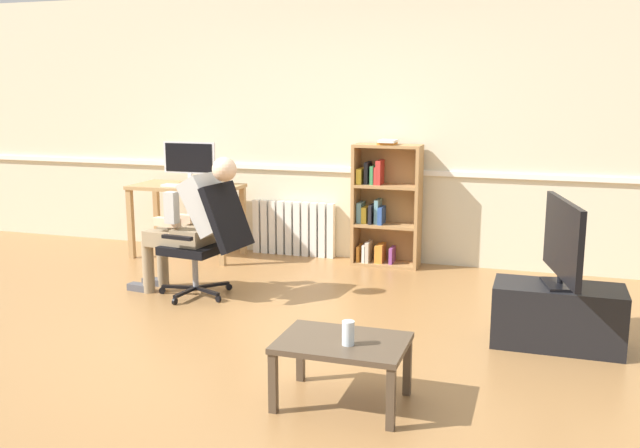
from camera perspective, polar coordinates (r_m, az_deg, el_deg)
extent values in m
plane|color=olive|center=(4.86, -4.85, -9.88)|extent=(18.00, 18.00, 0.00)
cube|color=beige|center=(7.06, 3.38, 7.95)|extent=(12.00, 0.10, 2.70)
cube|color=white|center=(7.04, 3.20, 4.42)|extent=(12.00, 0.03, 0.05)
cube|color=tan|center=(7.41, -15.31, 0.00)|extent=(0.06, 0.06, 0.72)
cube|color=tan|center=(6.90, -8.09, -0.51)|extent=(0.06, 0.06, 0.72)
cube|color=tan|center=(7.36, -6.35, 0.25)|extent=(0.06, 0.06, 0.72)
cube|color=tan|center=(7.84, -13.28, 0.69)|extent=(0.06, 0.06, 0.72)
cube|color=tan|center=(7.30, -10.96, 3.04)|extent=(1.12, 0.59, 0.04)
cube|color=silver|center=(7.35, -10.71, 3.29)|extent=(0.18, 0.14, 0.01)
cube|color=silver|center=(7.36, -10.65, 3.74)|extent=(0.04, 0.02, 0.10)
cube|color=silver|center=(7.33, -10.71, 5.39)|extent=(0.58, 0.02, 0.33)
cube|color=black|center=(7.32, -10.76, 5.38)|extent=(0.54, 0.00, 0.29)
cube|color=silver|center=(7.16, -11.31, 3.10)|extent=(0.42, 0.12, 0.02)
cube|color=white|center=(7.07, -9.64, 3.11)|extent=(0.06, 0.10, 0.03)
cube|color=#AD7F4C|center=(6.92, 2.96, 1.65)|extent=(0.03, 0.28, 1.20)
cube|color=#AD7F4C|center=(6.79, 8.11, 1.36)|extent=(0.03, 0.28, 1.20)
cube|color=#AD7F4C|center=(6.98, 5.76, 1.69)|extent=(0.63, 0.02, 1.20)
cube|color=#AD7F4C|center=(6.97, 5.42, -3.26)|extent=(0.60, 0.28, 0.03)
cube|color=#AD7F4C|center=(6.88, 5.48, -0.10)|extent=(0.60, 0.28, 0.03)
cube|color=#AD7F4C|center=(6.82, 5.54, 3.13)|extent=(0.60, 0.28, 0.03)
cube|color=#AD7F4C|center=(6.77, 5.60, 6.41)|extent=(0.60, 0.28, 0.03)
cube|color=orange|center=(6.99, 3.29, -2.39)|extent=(0.03, 0.19, 0.16)
cube|color=#6699A3|center=(6.94, 3.39, 0.99)|extent=(0.05, 0.19, 0.20)
cube|color=gold|center=(6.86, 3.37, 3.97)|extent=(0.05, 0.19, 0.15)
cube|color=white|center=(6.97, 3.74, -2.36)|extent=(0.03, 0.19, 0.18)
cube|color=gold|center=(6.93, 3.79, 0.79)|extent=(0.05, 0.19, 0.16)
cube|color=black|center=(6.87, 3.96, 4.24)|extent=(0.03, 0.19, 0.22)
cube|color=beige|center=(6.96, 4.03, -2.27)|extent=(0.04, 0.19, 0.20)
cube|color=black|center=(6.88, 4.28, 0.83)|extent=(0.03, 0.19, 0.19)
cube|color=#38844C|center=(6.85, 4.42, 4.07)|extent=(0.03, 0.19, 0.18)
cube|color=orange|center=(6.97, 4.82, -2.40)|extent=(0.04, 0.19, 0.17)
cube|color=#6699A3|center=(6.90, 4.80, 1.06)|extent=(0.04, 0.19, 0.24)
cube|color=red|center=(6.83, 4.74, 4.00)|extent=(0.03, 0.19, 0.17)
cube|color=orange|center=(6.95, 5.12, -2.39)|extent=(0.04, 0.19, 0.18)
cube|color=#2D519E|center=(6.86, 5.10, 0.72)|extent=(0.04, 0.19, 0.17)
cube|color=red|center=(6.83, 4.95, 4.27)|extent=(0.05, 0.19, 0.24)
cube|color=#89428E|center=(6.93, 5.96, -2.55)|extent=(0.03, 0.19, 0.16)
cube|color=orange|center=(6.77, 5.56, 6.63)|extent=(0.16, 0.22, 0.02)
cube|color=white|center=(6.73, 5.61, 6.81)|extent=(0.16, 0.22, 0.02)
cube|color=white|center=(7.45, -5.20, -0.17)|extent=(0.07, 0.08, 0.57)
cube|color=white|center=(7.42, -4.54, -0.21)|extent=(0.07, 0.08, 0.57)
cube|color=white|center=(7.38, -3.88, -0.25)|extent=(0.07, 0.08, 0.57)
cube|color=white|center=(7.35, -3.22, -0.30)|extent=(0.07, 0.08, 0.57)
cube|color=white|center=(7.32, -2.54, -0.34)|extent=(0.07, 0.08, 0.57)
cube|color=white|center=(7.29, -1.86, -0.39)|extent=(0.07, 0.08, 0.57)
cube|color=white|center=(7.26, -1.18, -0.43)|extent=(0.07, 0.08, 0.57)
cube|color=white|center=(7.23, -0.49, -0.48)|extent=(0.07, 0.08, 0.57)
cube|color=white|center=(7.20, 0.21, -0.52)|extent=(0.07, 0.08, 0.57)
cube|color=white|center=(7.17, 0.91, -0.57)|extent=(0.07, 0.08, 0.57)
cube|color=black|center=(5.91, -11.01, -5.52)|extent=(0.07, 0.30, 0.02)
cylinder|color=black|center=(5.81, -11.87, -6.25)|extent=(0.03, 0.06, 0.06)
cube|color=black|center=(5.91, -9.30, -5.46)|extent=(0.29, 0.16, 0.02)
cylinder|color=black|center=(5.81, -8.37, -6.12)|extent=(0.06, 0.04, 0.06)
cube|color=black|center=(6.08, -8.84, -4.99)|extent=(0.23, 0.24, 0.02)
cylinder|color=black|center=(6.14, -7.51, -5.16)|extent=(0.05, 0.06, 0.06)
cube|color=black|center=(6.17, -10.21, -4.78)|extent=(0.18, 0.28, 0.02)
cylinder|color=black|center=(6.33, -10.22, -4.74)|extent=(0.05, 0.06, 0.06)
cube|color=black|center=(6.07, -11.54, -5.10)|extent=(0.30, 0.09, 0.02)
cylinder|color=black|center=(6.13, -12.86, -5.36)|extent=(0.06, 0.03, 0.06)
cylinder|color=gray|center=(5.99, -10.23, -3.70)|extent=(0.05, 0.05, 0.30)
cube|color=black|center=(5.94, -10.29, -1.97)|extent=(0.51, 0.51, 0.07)
cube|color=black|center=(5.70, -7.66, 0.59)|extent=(0.31, 0.47, 0.54)
cube|color=black|center=(6.11, -8.79, -0.17)|extent=(0.28, 0.08, 0.03)
cube|color=black|center=(5.69, -11.68, -1.10)|extent=(0.28, 0.08, 0.03)
cube|color=#937F60|center=(5.92, -10.33, -0.98)|extent=(0.30, 0.37, 0.14)
cube|color=#B2B2AD|center=(5.78, -9.16, 1.60)|extent=(0.44, 0.39, 0.52)
sphere|color=beige|center=(5.65, -7.88, 4.47)|extent=(0.20, 0.20, 0.20)
cube|color=black|center=(6.06, -12.53, 0.18)|extent=(0.15, 0.05, 0.02)
cube|color=#937F60|center=(6.13, -11.38, -0.90)|extent=(0.43, 0.18, 0.13)
cylinder|color=#937F60|center=(6.31, -12.83, -3.02)|extent=(0.10, 0.10, 0.46)
cube|color=#4C4C51|center=(6.42, -13.46, -4.64)|extent=(0.23, 0.12, 0.06)
cube|color=#937F60|center=(5.97, -12.51, -1.26)|extent=(0.43, 0.18, 0.13)
cylinder|color=#937F60|center=(6.15, -13.96, -3.42)|extent=(0.10, 0.10, 0.46)
cube|color=#4C4C51|center=(6.27, -14.59, -5.07)|extent=(0.23, 0.12, 0.06)
cube|color=#B2B2AD|center=(6.06, -10.32, 1.80)|extent=(0.11, 0.09, 0.26)
cube|color=beige|center=(6.09, -11.39, 0.47)|extent=(0.25, 0.10, 0.07)
cube|color=#B2B2AD|center=(5.80, -12.13, 1.33)|extent=(0.11, 0.09, 0.26)
cube|color=beige|center=(5.94, -12.48, 0.15)|extent=(0.25, 0.10, 0.07)
cube|color=black|center=(5.03, 18.97, -7.17)|extent=(0.86, 0.42, 0.43)
cube|color=black|center=(4.96, 19.13, -4.72)|extent=(0.27, 0.36, 0.02)
cylinder|color=black|center=(4.95, 19.15, -4.33)|extent=(0.04, 0.04, 0.05)
cube|color=black|center=(4.89, 19.36, -1.13)|extent=(0.23, 0.85, 0.52)
cube|color=white|center=(4.89, 19.61, -1.13)|extent=(0.18, 0.79, 0.47)
cube|color=#4C3D2D|center=(3.85, -3.88, -12.91)|extent=(0.04, 0.04, 0.34)
cube|color=#4C3D2D|center=(3.68, 5.86, -14.15)|extent=(0.04, 0.04, 0.34)
cube|color=#4C3D2D|center=(4.08, 7.20, -11.57)|extent=(0.04, 0.04, 0.34)
cube|color=#4C3D2D|center=(4.24, -1.61, -10.61)|extent=(0.04, 0.04, 0.34)
cube|color=#4C3D2D|center=(3.88, 1.85, -9.76)|extent=(0.71, 0.50, 0.03)
cylinder|color=silver|center=(3.79, 2.34, -8.95)|extent=(0.07, 0.07, 0.13)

